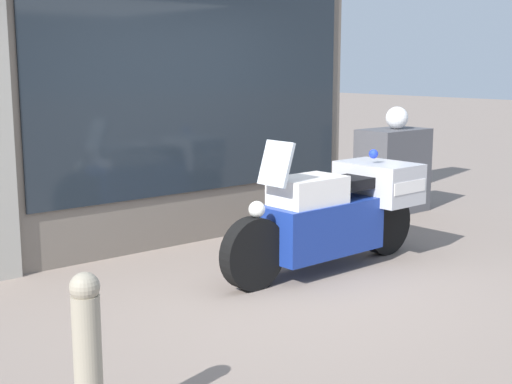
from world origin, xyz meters
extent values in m
plane|color=gray|center=(0.00, 0.00, 0.00)|extent=(60.00, 60.00, 0.00)
cube|color=#6B6056|center=(0.00, 2.00, 1.94)|extent=(5.04, 0.40, 3.88)
cube|color=#1E262D|center=(0.45, 1.79, 1.99)|extent=(3.83, 0.02, 2.88)
cube|color=slate|center=(0.41, 2.01, 0.28)|extent=(3.61, 0.30, 0.55)
cube|color=silver|center=(0.41, 2.15, 1.22)|extent=(3.61, 0.02, 1.39)
cube|color=beige|center=(0.41, 2.01, 1.91)|extent=(3.61, 0.30, 0.02)
cube|color=navy|center=(-0.92, 2.01, 1.95)|extent=(0.18, 0.04, 0.06)
cube|color=#195623|center=(-0.25, 2.01, 1.95)|extent=(0.18, 0.04, 0.06)
cube|color=black|center=(0.41, 2.01, 1.95)|extent=(0.18, 0.04, 0.06)
cube|color=#C68E19|center=(1.08, 2.01, 1.95)|extent=(0.18, 0.04, 0.06)
cube|color=maroon|center=(1.75, 2.01, 1.95)|extent=(0.18, 0.04, 0.06)
cube|color=#2866B7|center=(-0.69, 1.94, 0.69)|extent=(0.19, 0.03, 0.27)
cube|color=orange|center=(0.41, 1.94, 0.69)|extent=(0.19, 0.03, 0.27)
cube|color=red|center=(1.51, 1.94, 0.69)|extent=(0.19, 0.02, 0.27)
cylinder|color=black|center=(-0.19, 0.18, 0.31)|extent=(0.62, 0.15, 0.61)
cylinder|color=black|center=(1.53, 0.21, 0.31)|extent=(0.62, 0.15, 0.61)
cube|color=navy|center=(0.63, 0.20, 0.41)|extent=(1.18, 0.49, 0.47)
cube|color=white|center=(0.45, 0.19, 0.75)|extent=(0.65, 0.43, 0.27)
cube|color=black|center=(0.89, 0.20, 0.77)|extent=(0.69, 0.36, 0.10)
cube|color=#B7B7BC|center=(1.41, 0.21, 0.73)|extent=(0.53, 0.76, 0.38)
cube|color=white|center=(1.41, 0.21, 0.73)|extent=(0.47, 0.77, 0.11)
cube|color=#B2BCC6|center=(0.06, 0.18, 1.04)|extent=(0.15, 0.33, 0.38)
sphere|color=white|center=(-0.15, 0.18, 0.68)|extent=(0.14, 0.14, 0.14)
sphere|color=blue|center=(1.32, 0.21, 1.01)|extent=(0.09, 0.09, 0.09)
cube|color=#4C4C51|center=(3.18, 1.49, 0.53)|extent=(0.89, 0.54, 1.05)
sphere|color=white|center=(3.22, 1.47, 1.19)|extent=(0.28, 0.28, 0.28)
cylinder|color=gray|center=(-2.36, -1.17, 0.38)|extent=(0.14, 0.14, 0.76)
sphere|color=gray|center=(-2.36, -1.17, 0.80)|extent=(0.15, 0.15, 0.15)
camera|label=1|loc=(-3.84, -4.23, 1.86)|focal=50.00mm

